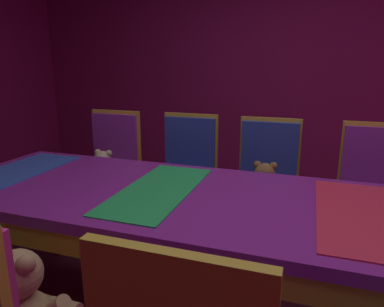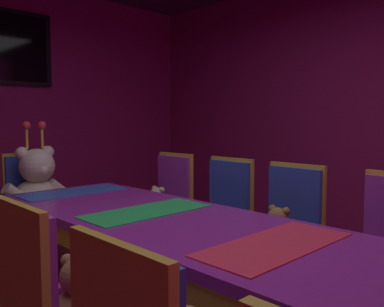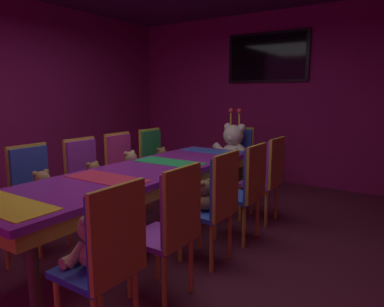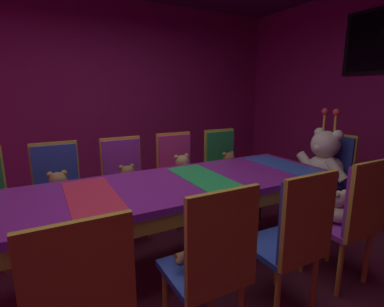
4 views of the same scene
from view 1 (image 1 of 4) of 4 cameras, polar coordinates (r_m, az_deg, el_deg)
The scene contains 9 objects.
wall_right at distance 4.07m, azimuth 16.15°, elevation 14.78°, with size 0.12×6.40×2.80m, color #8C1959.
banquet_table at distance 1.63m, azimuth 9.21°, elevation -10.41°, with size 0.90×3.13×0.75m.
teddy_left_3 at distance 1.34m, azimuth -26.04°, elevation -20.64°, with size 0.26×0.34×0.32m.
chair_right_1 at distance 2.46m, azimuth 27.48°, elevation -4.71°, with size 0.42×0.41×0.98m.
chair_right_2 at distance 2.43m, azimuth 12.16°, elevation -3.63°, with size 0.42×0.41×0.98m.
teddy_right_2 at distance 2.30m, azimuth 11.69°, elevation -5.19°, with size 0.22×0.29×0.27m.
chair_right_3 at distance 2.57m, azimuth -0.72°, elevation -2.30°, with size 0.42×0.41×0.98m.
chair_right_4 at distance 2.81m, azimuth -12.83°, elevation -1.20°, with size 0.42×0.41×0.98m.
teddy_right_4 at distance 2.70m, azimuth -14.35°, elevation -2.52°, with size 0.21×0.27×0.26m.
Camera 1 is at (-1.46, -0.23, 1.33)m, focal length 32.60 mm.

